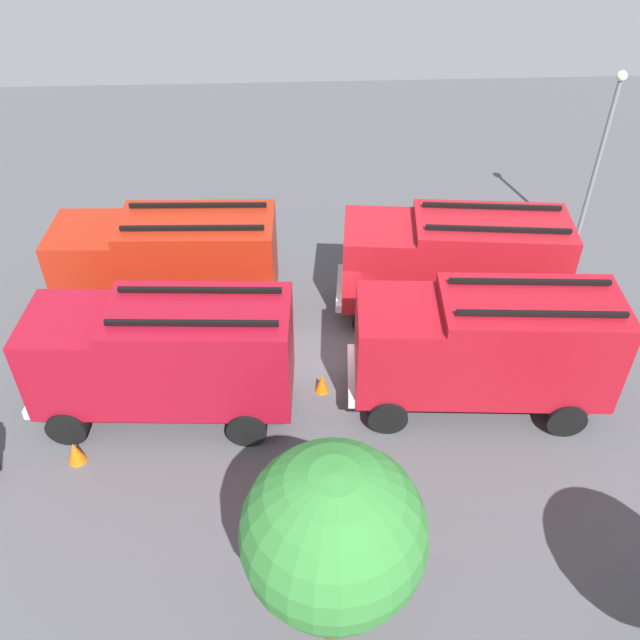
% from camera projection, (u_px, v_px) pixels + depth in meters
% --- Properties ---
extents(ground_plane, '(49.24, 49.24, 0.00)m').
position_uv_depth(ground_plane, '(320.00, 354.00, 21.47)').
color(ground_plane, '#4C4C51').
extents(fire_truck_0, '(7.42, 3.39, 3.88)m').
position_uv_depth(fire_truck_0, '(454.00, 262.00, 21.72)').
color(fire_truck_0, '#A91620').
rests_on(fire_truck_0, ground).
extents(fire_truck_1, '(7.29, 2.99, 3.88)m').
position_uv_depth(fire_truck_1, '(168.00, 261.00, 21.73)').
color(fire_truck_1, '#A72311').
rests_on(fire_truck_1, ground).
extents(fire_truck_2, '(7.36, 3.17, 3.88)m').
position_uv_depth(fire_truck_2, '(485.00, 345.00, 18.53)').
color(fire_truck_2, '#A6121E').
rests_on(fire_truck_2, ground).
extents(fire_truck_3, '(7.34, 3.11, 3.88)m').
position_uv_depth(fire_truck_3, '(164.00, 354.00, 18.24)').
color(fire_truck_3, maroon).
rests_on(fire_truck_3, ground).
extents(firefighter_0, '(0.42, 0.48, 1.83)m').
position_uv_depth(firefighter_0, '(59.00, 264.00, 23.61)').
color(firefighter_0, black).
rests_on(firefighter_0, ground).
extents(tree_1, '(3.46, 3.46, 5.36)m').
position_uv_depth(tree_1, '(334.00, 534.00, 12.24)').
color(tree_1, brown).
rests_on(tree_1, ground).
extents(traffic_cone_0, '(0.47, 0.47, 0.68)m').
position_uv_depth(traffic_cone_0, '(75.00, 452.00, 17.92)').
color(traffic_cone_0, '#F2600C').
rests_on(traffic_cone_0, ground).
extents(traffic_cone_1, '(0.49, 0.49, 0.69)m').
position_uv_depth(traffic_cone_1, '(386.00, 266.00, 24.74)').
color(traffic_cone_1, '#F2600C').
rests_on(traffic_cone_1, ground).
extents(traffic_cone_2, '(0.42, 0.42, 0.60)m').
position_uv_depth(traffic_cone_2, '(322.00, 383.00, 20.01)').
color(traffic_cone_2, '#F2600C').
rests_on(traffic_cone_2, ground).
extents(lamppost, '(0.36, 0.36, 6.75)m').
position_uv_depth(lamppost, '(601.00, 150.00, 24.06)').
color(lamppost, slate).
rests_on(lamppost, ground).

